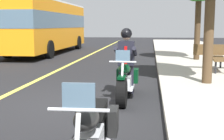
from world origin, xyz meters
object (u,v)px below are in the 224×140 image
Objects in this scene: bench_sidewalk at (218,55)px; motorcycle_main at (125,81)px; motorcycle_parked at (91,139)px; bus_far at (47,24)px; rider_main at (126,56)px.

motorcycle_main is at bearing -35.70° from bench_sidewalk.
bus_far is (-16.01, -6.01, 1.42)m from motorcycle_parked.
motorcycle_main is 0.20× the size of bus_far.
rider_main reaches higher than motorcycle_main.
rider_main is 5.17m from bench_sidewalk.
motorcycle_main is at bearing 0.20° from rider_main.
motorcycle_parked is (4.17, -0.09, -0.58)m from rider_main.
rider_main is 0.95× the size of bench_sidewalk.
motorcycle_parked is 8.88m from bench_sidewalk.
motorcycle_parked is (3.98, -0.09, 0.00)m from motorcycle_main.
motorcycle_parked reaches higher than bench_sidewalk.
bus_far is (-12.03, -6.11, 1.42)m from motorcycle_main.
bus_far is at bearing -152.73° from rider_main.
rider_main is at bearing -179.80° from motorcycle_main.
motorcycle_main is 1.00× the size of motorcycle_parked.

